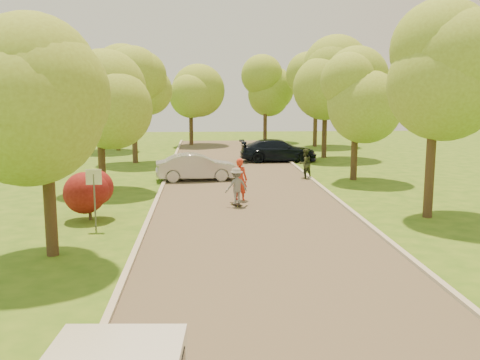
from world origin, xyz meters
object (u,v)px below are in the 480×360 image
object	(u,v)px
longboard	(236,204)
dark_sedan	(278,150)
skateboarder	(236,186)
person_olive	(305,164)
person_striped	(240,179)
street_sign	(94,186)
silver_sedan	(197,167)

from	to	relation	value
longboard	dark_sedan	bearing A→B (deg)	-127.80
skateboarder	person_olive	size ratio (longest dim) A/B	0.94
person_striped	street_sign	bearing A→B (deg)	65.41
person_striped	dark_sedan	bearing A→B (deg)	-80.90
dark_sedan	skateboarder	bearing A→B (deg)	164.40
street_sign	silver_sedan	bearing A→B (deg)	71.42
street_sign	person_striped	xyz separation A→B (m)	(5.49, 4.78, -0.61)
dark_sedan	longboard	bearing A→B (deg)	164.40
silver_sedan	skateboarder	world-z (taller)	skateboarder
person_olive	dark_sedan	bearing A→B (deg)	-112.81
skateboarder	person_olive	distance (m)	8.27
dark_sedan	person_striped	size ratio (longest dim) A/B	2.80
street_sign	person_olive	world-z (taller)	street_sign
longboard	street_sign	bearing A→B (deg)	11.00
longboard	person_striped	distance (m)	1.53
skateboarder	person_olive	world-z (taller)	person_olive
silver_sedan	dark_sedan	distance (m)	9.45
longboard	person_olive	bearing A→B (deg)	-144.35
longboard	skateboarder	world-z (taller)	skateboarder
street_sign	person_olive	bearing A→B (deg)	47.93
dark_sedan	person_olive	size ratio (longest dim) A/B	3.19
street_sign	longboard	distance (m)	6.51
skateboarder	dark_sedan	bearing A→B (deg)	-127.80
street_sign	longboard	size ratio (longest dim) A/B	2.62
person_striped	person_olive	distance (m)	7.11
street_sign	dark_sedan	size ratio (longest dim) A/B	0.41
silver_sedan	skateboarder	distance (m)	7.09
person_striped	longboard	bearing A→B (deg)	103.84
street_sign	dark_sedan	world-z (taller)	street_sign
skateboarder	person_striped	xyz separation A→B (m)	(0.23, 1.24, 0.07)
silver_sedan	longboard	size ratio (longest dim) A/B	5.40
street_sign	dark_sedan	bearing A→B (deg)	63.21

